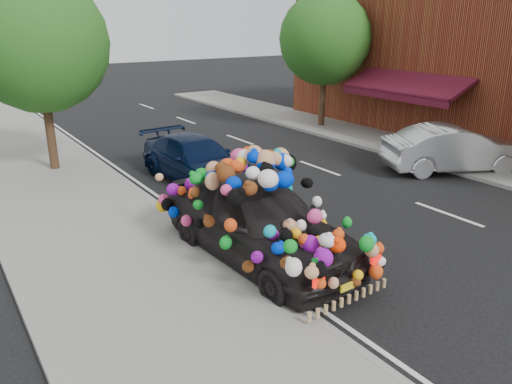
# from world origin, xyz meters

# --- Properties ---
(ground) EXTENTS (100.00, 100.00, 0.00)m
(ground) POSITION_xyz_m (0.00, 0.00, 0.00)
(ground) COLOR black
(ground) RESTS_ON ground
(sidewalk) EXTENTS (4.00, 60.00, 0.12)m
(sidewalk) POSITION_xyz_m (-4.30, 0.00, 0.06)
(sidewalk) COLOR gray
(sidewalk) RESTS_ON ground
(kerb) EXTENTS (0.15, 60.00, 0.13)m
(kerb) POSITION_xyz_m (-2.35, 0.00, 0.07)
(kerb) COLOR gray
(kerb) RESTS_ON ground
(footpath_far) EXTENTS (3.00, 40.00, 0.12)m
(footpath_far) POSITION_xyz_m (8.20, 3.00, 0.06)
(footpath_far) COLOR gray
(footpath_far) RESTS_ON ground
(lane_markings) EXTENTS (6.00, 50.00, 0.01)m
(lane_markings) POSITION_xyz_m (3.60, 0.00, 0.01)
(lane_markings) COLOR silver
(lane_markings) RESTS_ON ground
(tree_near_sidewalk) EXTENTS (4.20, 4.20, 6.13)m
(tree_near_sidewalk) POSITION_xyz_m (-3.80, 9.50, 4.02)
(tree_near_sidewalk) COLOR #332114
(tree_near_sidewalk) RESTS_ON ground
(tree_far_b) EXTENTS (4.00, 4.00, 5.90)m
(tree_far_b) POSITION_xyz_m (8.00, 10.00, 3.89)
(tree_far_b) COLOR #332114
(tree_far_b) RESTS_ON ground
(plush_art_car) EXTENTS (2.59, 5.25, 2.33)m
(plush_art_car) POSITION_xyz_m (-1.80, 0.66, 1.21)
(plush_art_car) COLOR black
(plush_art_car) RESTS_ON ground
(navy_sedan) EXTENTS (2.15, 4.69, 1.33)m
(navy_sedan) POSITION_xyz_m (-0.41, 6.10, 0.66)
(navy_sedan) COLOR black
(navy_sedan) RESTS_ON ground
(silver_hatchback) EXTENTS (4.76, 3.42, 1.49)m
(silver_hatchback) POSITION_xyz_m (7.00, 2.34, 0.75)
(silver_hatchback) COLOR #BBBCC3
(silver_hatchback) RESTS_ON ground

